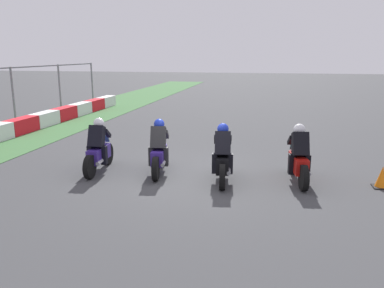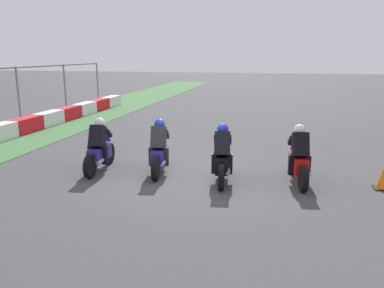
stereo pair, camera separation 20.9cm
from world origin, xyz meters
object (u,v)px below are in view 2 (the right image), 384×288
(rider_lane_a, at_px, (299,159))
(rider_lane_b, at_px, (222,158))
(traffic_cone, at_px, (383,179))
(rider_lane_c, at_px, (159,151))
(rider_lane_d, at_px, (99,149))

(rider_lane_a, xyz_separation_m, rider_lane_b, (-0.32, 1.94, 0.00))
(rider_lane_a, bearing_deg, traffic_cone, -100.25)
(rider_lane_b, distance_m, rider_lane_c, 1.85)
(rider_lane_d, bearing_deg, rider_lane_c, -87.54)
(rider_lane_c, relative_size, traffic_cone, 3.70)
(rider_lane_b, xyz_separation_m, traffic_cone, (0.24, -3.96, -0.37))
(rider_lane_a, bearing_deg, rider_lane_b, 91.14)
(rider_lane_c, xyz_separation_m, traffic_cone, (-0.10, -5.78, -0.37))
(traffic_cone, bearing_deg, rider_lane_c, 89.03)
(rider_lane_c, bearing_deg, traffic_cone, -99.58)
(rider_lane_c, bearing_deg, rider_lane_b, -109.28)
(rider_lane_a, height_order, rider_lane_b, same)
(rider_lane_a, relative_size, traffic_cone, 3.71)
(rider_lane_a, bearing_deg, rider_lane_d, 83.63)
(rider_lane_d, xyz_separation_m, traffic_cone, (0.10, -7.49, -0.37))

